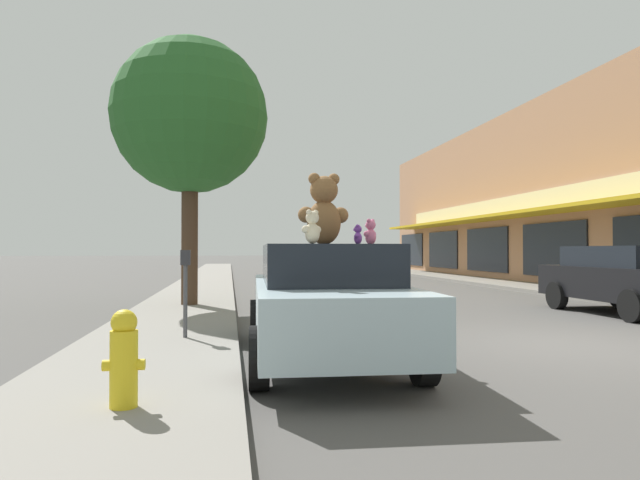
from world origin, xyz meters
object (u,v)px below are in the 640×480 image
at_px(teddy_bear_pink, 370,232).
at_px(street_tree, 190,117).
at_px(teddy_bear_giant, 324,210).
at_px(teddy_bear_cream, 312,227).
at_px(plush_art_car, 324,298).
at_px(parking_meter, 185,282).
at_px(teddy_bear_yellow, 326,236).
at_px(teddy_bear_white, 321,236).
at_px(teddy_bear_purple, 358,235).
at_px(fire_hydrant, 124,358).
at_px(parked_car_far_center, 625,277).

xyz_separation_m(teddy_bear_pink, street_tree, (-2.72, 6.46, 2.89)).
xyz_separation_m(teddy_bear_giant, teddy_bear_cream, (-0.32, -1.15, -0.26)).
relative_size(plush_art_car, teddy_bear_cream, 13.42).
bearing_deg(parking_meter, street_tree, 93.23).
relative_size(teddy_bear_yellow, teddy_bear_white, 0.81).
bearing_deg(parking_meter, teddy_bear_pink, -29.28).
height_order(teddy_bear_purple, street_tree, street_tree).
bearing_deg(street_tree, parking_meter, -86.77).
height_order(plush_art_car, fire_hydrant, plush_art_car).
bearing_deg(teddy_bear_pink, teddy_bear_giant, -41.18).
xyz_separation_m(plush_art_car, teddy_bear_yellow, (0.08, 0.36, 0.80)).
height_order(teddy_bear_purple, teddy_bear_cream, teddy_bear_cream).
height_order(teddy_bear_pink, street_tree, street_tree).
xyz_separation_m(plush_art_car, teddy_bear_giant, (-0.01, -0.04, 1.12)).
xyz_separation_m(teddy_bear_white, parking_meter, (-1.98, 0.18, -0.67)).
distance_m(teddy_bear_pink, fire_hydrant, 3.69).
bearing_deg(parking_meter, teddy_bear_cream, -59.62).
xyz_separation_m(teddy_bear_cream, fire_hydrant, (-1.71, -1.14, -1.12)).
relative_size(teddy_bear_yellow, parked_car_far_center, 0.06).
bearing_deg(teddy_bear_giant, teddy_bear_white, -102.58).
bearing_deg(street_tree, teddy_bear_yellow, -70.24).
bearing_deg(teddy_bear_cream, parked_car_far_center, 176.63).
distance_m(teddy_bear_white, teddy_bear_cream, 2.42).
bearing_deg(parked_car_far_center, teddy_bear_purple, -147.16).
height_order(parked_car_far_center, street_tree, street_tree).
height_order(teddy_bear_yellow, teddy_bear_white, teddy_bear_white).
height_order(teddy_bear_pink, teddy_bear_white, teddy_bear_pink).
distance_m(teddy_bear_purple, parked_car_far_center, 8.28).
xyz_separation_m(teddy_bear_yellow, teddy_bear_purple, (0.24, -0.87, -0.00)).
relative_size(plush_art_car, teddy_bear_yellow, 20.17).
bearing_deg(plush_art_car, fire_hydrant, -128.87).
distance_m(plush_art_car, teddy_bear_pink, 1.04).
height_order(plush_art_car, street_tree, street_tree).
bearing_deg(teddy_bear_purple, teddy_bear_white, -152.74).
height_order(fire_hydrant, parking_meter, parking_meter).
relative_size(parked_car_far_center, fire_hydrant, 5.20).
distance_m(teddy_bear_pink, street_tree, 7.58).
bearing_deg(parked_car_far_center, fire_hydrant, -145.90).
height_order(parked_car_far_center, fire_hydrant, parked_car_far_center).
height_order(teddy_bear_pink, parking_meter, teddy_bear_pink).
bearing_deg(teddy_bear_pink, teddy_bear_purple, 16.22).
bearing_deg(fire_hydrant, teddy_bear_giant, 48.53).
relative_size(teddy_bear_pink, parked_car_far_center, 0.08).
xyz_separation_m(teddy_bear_white, fire_hydrant, (-2.19, -3.51, -1.09)).
bearing_deg(fire_hydrant, street_tree, 90.51).
bearing_deg(teddy_bear_giant, plush_art_car, -113.08).
distance_m(teddy_bear_pink, teddy_bear_purple, 0.59).
bearing_deg(teddy_bear_pink, plush_art_car, -44.44).
distance_m(teddy_bear_purple, fire_hydrant, 3.15).
bearing_deg(parked_car_far_center, parking_meter, -164.05).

